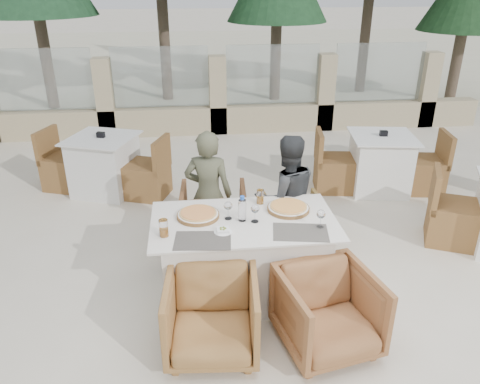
{
  "coord_description": "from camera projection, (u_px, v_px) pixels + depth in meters",
  "views": [
    {
      "loc": [
        -0.56,
        -3.62,
        2.7
      ],
      "look_at": [
        -0.12,
        0.2,
        0.9
      ],
      "focal_mm": 35.0,
      "sensor_mm": 36.0,
      "label": 1
    }
  ],
  "objects": [
    {
      "name": "perimeter_wall_far",
      "position": [
        218.0,
        90.0,
        8.44
      ],
      "size": [
        10.0,
        0.34,
        1.6
      ],
      "primitive_type": null,
      "color": "tan",
      "rests_on": "ground"
    },
    {
      "name": "armchair_far_left",
      "position": [
        214.0,
        216.0,
        5.05
      ],
      "size": [
        0.74,
        0.76,
        0.65
      ],
      "primitive_type": "imported",
      "rotation": [
        0.0,
        0.0,
        3.07
      ],
      "color": "brown",
      "rests_on": "ground"
    },
    {
      "name": "placemat_near_left",
      "position": [
        203.0,
        240.0,
        3.72
      ],
      "size": [
        0.48,
        0.34,
        0.0
      ],
      "primitive_type": "cube",
      "rotation": [
        0.0,
        0.0,
        -0.1
      ],
      "color": "#524D47",
      "rests_on": "dining_table"
    },
    {
      "name": "water_bottle",
      "position": [
        242.0,
        208.0,
        3.98
      ],
      "size": [
        0.08,
        0.08,
        0.23
      ],
      "primitive_type": "cylinder",
      "rotation": [
        0.0,
        0.0,
        -0.15
      ],
      "color": "#A5C5D9",
      "rests_on": "dining_table"
    },
    {
      "name": "diner_right",
      "position": [
        286.0,
        198.0,
        4.67
      ],
      "size": [
        0.7,
        0.57,
        1.33
      ],
      "primitive_type": "imported",
      "rotation": [
        0.0,
        0.0,
        3.25
      ],
      "color": "#323537",
      "rests_on": "ground"
    },
    {
      "name": "bg_table_a",
      "position": [
        105.0,
        165.0,
        6.24
      ],
      "size": [
        1.82,
        1.33,
        0.77
      ],
      "primitive_type": null,
      "rotation": [
        0.0,
        0.0,
        -0.35
      ],
      "color": "silver",
      "rests_on": "ground"
    },
    {
      "name": "dining_table",
      "position": [
        244.0,
        258.0,
        4.19
      ],
      "size": [
        1.6,
        0.9,
        0.77
      ],
      "primitive_type": null,
      "color": "silver",
      "rests_on": "ground"
    },
    {
      "name": "bg_table_b",
      "position": [
        380.0,
        163.0,
        6.3
      ],
      "size": [
        1.75,
        1.06,
        0.77
      ],
      "primitive_type": null,
      "rotation": [
        0.0,
        0.0,
        -0.15
      ],
      "color": "white",
      "rests_on": "ground"
    },
    {
      "name": "pizza_left",
      "position": [
        198.0,
        215.0,
        4.07
      ],
      "size": [
        0.42,
        0.42,
        0.05
      ],
      "primitive_type": "cylinder",
      "rotation": [
        0.0,
        0.0,
        -0.15
      ],
      "color": "#CD4D1C",
      "rests_on": "dining_table"
    },
    {
      "name": "sand_patch",
      "position": [
        200.0,
        55.0,
        17.06
      ],
      "size": [
        30.0,
        16.0,
        0.01
      ],
      "primitive_type": "cube",
      "color": "beige",
      "rests_on": "ground"
    },
    {
      "name": "wine_glass_centre",
      "position": [
        228.0,
        209.0,
        4.02
      ],
      "size": [
        0.08,
        0.08,
        0.18
      ],
      "primitive_type": null,
      "rotation": [
        0.0,
        0.0,
        0.11
      ],
      "color": "white",
      "rests_on": "dining_table"
    },
    {
      "name": "beer_glass_left",
      "position": [
        164.0,
        228.0,
        3.76
      ],
      "size": [
        0.08,
        0.08,
        0.15
      ],
      "primitive_type": "cylinder",
      "rotation": [
        0.0,
        0.0,
        -0.14
      ],
      "color": "orange",
      "rests_on": "dining_table"
    },
    {
      "name": "pizza_right",
      "position": [
        288.0,
        208.0,
        4.19
      ],
      "size": [
        0.41,
        0.41,
        0.05
      ],
      "primitive_type": "cylinder",
      "rotation": [
        0.0,
        0.0,
        0.09
      ],
      "color": "orange",
      "rests_on": "dining_table"
    },
    {
      "name": "armchair_near_right",
      "position": [
        328.0,
        312.0,
        3.61
      ],
      "size": [
        0.83,
        0.85,
        0.65
      ],
      "primitive_type": "imported",
      "rotation": [
        0.0,
        0.0,
        0.21
      ],
      "color": "#976037",
      "rests_on": "ground"
    },
    {
      "name": "wine_glass_corner",
      "position": [
        321.0,
        218.0,
        3.88
      ],
      "size": [
        0.1,
        0.1,
        0.18
      ],
      "primitive_type": null,
      "rotation": [
        0.0,
        0.0,
        0.32
      ],
      "color": "silver",
      "rests_on": "dining_table"
    },
    {
      "name": "placemat_near_right",
      "position": [
        301.0,
        232.0,
        3.84
      ],
      "size": [
        0.49,
        0.37,
        0.0
      ],
      "primitive_type": "cube",
      "rotation": [
        0.0,
        0.0,
        -0.17
      ],
      "color": "#59544D",
      "rests_on": "dining_table"
    },
    {
      "name": "armchair_far_right",
      "position": [
        294.0,
        223.0,
        5.0
      ],
      "size": [
        0.63,
        0.65,
        0.57
      ],
      "primitive_type": "imported",
      "rotation": [
        0.0,
        0.0,
        3.19
      ],
      "color": "olive",
      "rests_on": "ground"
    },
    {
      "name": "armchair_near_left",
      "position": [
        212.0,
        315.0,
        3.58
      ],
      "size": [
        0.76,
        0.78,
        0.65
      ],
      "primitive_type": "imported",
      "rotation": [
        0.0,
        0.0,
        -0.09
      ],
      "color": "olive",
      "rests_on": "ground"
    },
    {
      "name": "wine_glass_near",
      "position": [
        255.0,
        212.0,
        3.97
      ],
      "size": [
        0.08,
        0.08,
        0.18
      ],
      "primitive_type": null,
      "rotation": [
        0.0,
        0.0,
        0.06
      ],
      "color": "white",
      "rests_on": "dining_table"
    },
    {
      "name": "olive_dish",
      "position": [
        223.0,
        230.0,
        3.84
      ],
      "size": [
        0.11,
        0.11,
        0.04
      ],
      "primitive_type": null,
      "rotation": [
        0.0,
        0.0,
        -0.04
      ],
      "color": "white",
      "rests_on": "dining_table"
    },
    {
      "name": "beer_glass_right",
      "position": [
        260.0,
        197.0,
        4.3
      ],
      "size": [
        0.07,
        0.07,
        0.13
      ],
      "primitive_type": "cylinder",
      "rotation": [
        0.0,
        0.0,
        0.04
      ],
      "color": "orange",
      "rests_on": "dining_table"
    },
    {
      "name": "ground",
      "position": [
        255.0,
        286.0,
        4.46
      ],
      "size": [
        80.0,
        80.0,
        0.0
      ],
      "primitive_type": "plane",
      "color": "beige",
      "rests_on": "ground"
    },
    {
      "name": "diner_left",
      "position": [
        209.0,
        194.0,
        4.74
      ],
      "size": [
        0.55,
        0.43,
        1.34
      ],
      "primitive_type": "imported",
      "rotation": [
        0.0,
        0.0,
        2.89
      ],
      "color": "#50523B",
      "rests_on": "ground"
    }
  ]
}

